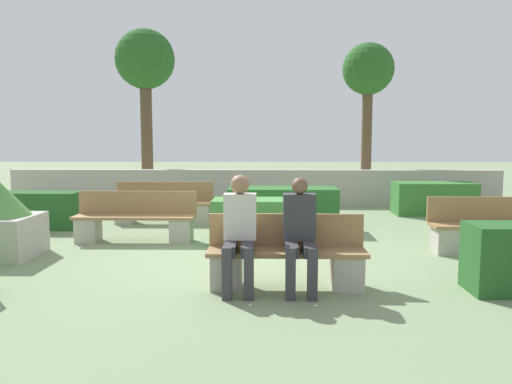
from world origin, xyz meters
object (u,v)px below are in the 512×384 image
object	(u,v)px
bench_back	(164,207)
tree_leftmost	(145,65)
person_seated_man	(300,230)
tree_center_left	(368,75)
bench_front	(286,260)
bench_right_side	(135,222)
planter_corner_left	(0,221)
bench_left_side	(489,232)
person_seated_woman	(240,227)

from	to	relation	value
bench_back	tree_leftmost	distance (m)	5.65
person_seated_man	tree_center_left	bearing A→B (deg)	74.53
bench_front	bench_right_side	world-z (taller)	same
bench_front	tree_leftmost	world-z (taller)	tree_leftmost
bench_back	tree_leftmost	bearing A→B (deg)	96.05
tree_leftmost	bench_right_side	bearing A→B (deg)	-78.36
person_seated_man	tree_leftmost	xyz separation A→B (m)	(-3.91, 8.81, 3.14)
bench_right_side	person_seated_man	distance (m)	3.84
planter_corner_left	tree_leftmost	bearing A→B (deg)	86.43
bench_back	bench_right_side	bearing A→B (deg)	-104.70
bench_left_side	tree_center_left	distance (m)	7.75
person_seated_man	tree_center_left	xyz separation A→B (m)	(2.50, 9.02, 2.87)
bench_right_side	person_seated_woman	bearing A→B (deg)	-50.32
bench_front	bench_left_side	distance (m)	3.71
bench_front	bench_back	distance (m)	5.08
person_seated_man	person_seated_woman	bearing A→B (deg)	179.61
bench_left_side	person_seated_man	bearing A→B (deg)	-139.66
bench_back	tree_leftmost	xyz separation A→B (m)	(-1.35, 4.20, 3.52)
bench_back	bench_left_side	bearing A→B (deg)	-36.58
tree_leftmost	tree_center_left	size ratio (longest dim) A/B	1.08
tree_leftmost	tree_center_left	xyz separation A→B (m)	(6.41, 0.21, -0.27)
bench_front	tree_center_left	size ratio (longest dim) A/B	0.42
person_seated_man	tree_leftmost	distance (m)	10.14
bench_back	person_seated_man	size ratio (longest dim) A/B	1.56
tree_leftmost	tree_center_left	bearing A→B (deg)	1.84
tree_leftmost	tree_center_left	distance (m)	6.42
bench_left_side	bench_right_side	size ratio (longest dim) A/B	0.87
bench_right_side	tree_center_left	size ratio (longest dim) A/B	0.46
planter_corner_left	tree_center_left	bearing A→B (deg)	47.43
bench_right_side	bench_back	bearing A→B (deg)	91.04
bench_left_side	person_seated_man	distance (m)	3.68
bench_front	bench_back	xyz separation A→B (m)	(-2.42, 4.47, 0.01)
bench_left_side	person_seated_man	size ratio (longest dim) A/B	1.37
bench_left_side	tree_center_left	bearing A→B (deg)	101.59
tree_center_left	person_seated_woman	bearing A→B (deg)	-109.52
bench_right_side	bench_left_side	bearing A→B (deg)	-3.25
bench_back	planter_corner_left	distance (m)	3.56
person_seated_woman	planter_corner_left	distance (m)	3.98
bench_right_side	planter_corner_left	size ratio (longest dim) A/B	1.79
tree_center_left	tree_leftmost	bearing A→B (deg)	-178.16
bench_front	tree_leftmost	bearing A→B (deg)	113.48
person_seated_woman	bench_front	bearing A→B (deg)	14.03
tree_leftmost	bench_left_side	bearing A→B (deg)	-44.30
bench_front	person_seated_woman	bearing A→B (deg)	-165.97
bench_right_side	planter_corner_left	bearing A→B (deg)	-141.06
bench_front	tree_center_left	world-z (taller)	tree_center_left
person_seated_woman	tree_leftmost	xyz separation A→B (m)	(-3.21, 8.81, 3.11)
tree_center_left	planter_corner_left	bearing A→B (deg)	-132.57
person_seated_woman	tree_center_left	distance (m)	9.98
bench_front	planter_corner_left	xyz separation A→B (m)	(-4.22, 1.40, 0.21)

